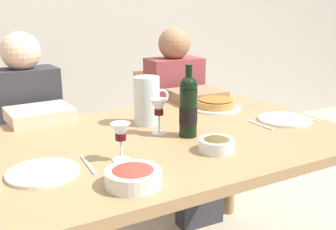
{
  "coord_description": "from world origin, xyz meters",
  "views": [
    {
      "loc": [
        -0.77,
        -1.35,
        1.28
      ],
      "look_at": [
        0.03,
        0.08,
        0.82
      ],
      "focal_mm": 41.58,
      "sensor_mm": 36.0,
      "label": 1
    }
  ],
  "objects_px": {
    "chair_right": "(166,126)",
    "dining_table": "(171,155)",
    "wine_glass_left_diner": "(121,134)",
    "dinner_plate_right_setting": "(43,172)",
    "diner_right": "(183,117)",
    "dinner_plate_left_setting": "(284,120)",
    "olive_bowl": "(217,144)",
    "diner_left": "(34,139)",
    "water_pitcher": "(147,103)",
    "wine_glass_right_diner": "(159,109)",
    "salad_bowl": "(133,176)",
    "wine_bottle": "(188,106)",
    "chair_left": "(26,147)",
    "baked_tart": "(216,104)"
  },
  "relations": [
    {
      "from": "chair_right",
      "to": "dining_table",
      "type": "bearing_deg",
      "value": 65.0
    },
    {
      "from": "wine_glass_left_diner",
      "to": "dinner_plate_right_setting",
      "type": "bearing_deg",
      "value": 176.87
    },
    {
      "from": "dinner_plate_right_setting",
      "to": "diner_right",
      "type": "xyz_separation_m",
      "value": [
        1.0,
        0.78,
        -0.15
      ]
    },
    {
      "from": "dinner_plate_left_setting",
      "to": "diner_right",
      "type": "relative_size",
      "value": 0.21
    },
    {
      "from": "olive_bowl",
      "to": "dinner_plate_right_setting",
      "type": "bearing_deg",
      "value": 170.25
    },
    {
      "from": "olive_bowl",
      "to": "chair_right",
      "type": "xyz_separation_m",
      "value": [
        0.4,
        1.12,
        -0.29
      ]
    },
    {
      "from": "diner_left",
      "to": "water_pitcher",
      "type": "bearing_deg",
      "value": 129.35
    },
    {
      "from": "wine_glass_left_diner",
      "to": "chair_right",
      "type": "relative_size",
      "value": 0.16
    },
    {
      "from": "diner_right",
      "to": "water_pitcher",
      "type": "bearing_deg",
      "value": 46.4
    },
    {
      "from": "wine_glass_right_diner",
      "to": "dinner_plate_right_setting",
      "type": "xyz_separation_m",
      "value": [
        -0.52,
        -0.18,
        -0.1
      ]
    },
    {
      "from": "chair_right",
      "to": "diner_right",
      "type": "relative_size",
      "value": 0.75
    },
    {
      "from": "salad_bowl",
      "to": "wine_glass_left_diner",
      "type": "xyz_separation_m",
      "value": [
        0.05,
        0.2,
        0.07
      ]
    },
    {
      "from": "wine_bottle",
      "to": "dinner_plate_left_setting",
      "type": "bearing_deg",
      "value": -3.82
    },
    {
      "from": "chair_left",
      "to": "diner_right",
      "type": "distance_m",
      "value": 0.94
    },
    {
      "from": "dining_table",
      "to": "chair_right",
      "type": "relative_size",
      "value": 1.72
    },
    {
      "from": "salad_bowl",
      "to": "diner_left",
      "type": "distance_m",
      "value": 1.03
    },
    {
      "from": "wine_bottle",
      "to": "chair_left",
      "type": "xyz_separation_m",
      "value": [
        -0.51,
        0.94,
        -0.39
      ]
    },
    {
      "from": "dinner_plate_right_setting",
      "to": "wine_glass_right_diner",
      "type": "bearing_deg",
      "value": 19.38
    },
    {
      "from": "baked_tart",
      "to": "dinner_plate_left_setting",
      "type": "distance_m",
      "value": 0.38
    },
    {
      "from": "wine_glass_left_diner",
      "to": "diner_right",
      "type": "xyz_separation_m",
      "value": [
        0.73,
        0.79,
        -0.24
      ]
    },
    {
      "from": "baked_tart",
      "to": "olive_bowl",
      "type": "bearing_deg",
      "value": -125.69
    },
    {
      "from": "wine_glass_right_diner",
      "to": "water_pitcher",
      "type": "bearing_deg",
      "value": 82.74
    },
    {
      "from": "dining_table",
      "to": "dinner_plate_right_setting",
      "type": "bearing_deg",
      "value": -165.46
    },
    {
      "from": "water_pitcher",
      "to": "chair_left",
      "type": "xyz_separation_m",
      "value": [
        -0.44,
        0.7,
        -0.36
      ]
    },
    {
      "from": "dining_table",
      "to": "baked_tart",
      "type": "height_order",
      "value": "baked_tart"
    },
    {
      "from": "olive_bowl",
      "to": "dinner_plate_left_setting",
      "type": "xyz_separation_m",
      "value": [
        0.52,
        0.17,
        -0.02
      ]
    },
    {
      "from": "chair_left",
      "to": "diner_left",
      "type": "bearing_deg",
      "value": 89.43
    },
    {
      "from": "chair_left",
      "to": "diner_right",
      "type": "bearing_deg",
      "value": 160.7
    },
    {
      "from": "chair_right",
      "to": "wine_glass_right_diner",
      "type": "bearing_deg",
      "value": 62.07
    },
    {
      "from": "dining_table",
      "to": "wine_bottle",
      "type": "relative_size",
      "value": 4.99
    },
    {
      "from": "wine_glass_right_diner",
      "to": "wine_glass_left_diner",
      "type": "bearing_deg",
      "value": -142.15
    },
    {
      "from": "salad_bowl",
      "to": "wine_glass_left_diner",
      "type": "bearing_deg",
      "value": 77.21
    },
    {
      "from": "dinner_plate_right_setting",
      "to": "chair_right",
      "type": "bearing_deg",
      "value": 45.07
    },
    {
      "from": "olive_bowl",
      "to": "wine_glass_right_diner",
      "type": "height_order",
      "value": "wine_glass_right_diner"
    },
    {
      "from": "dining_table",
      "to": "baked_tart",
      "type": "relative_size",
      "value": 5.7
    },
    {
      "from": "wine_glass_right_diner",
      "to": "chair_right",
      "type": "distance_m",
      "value": 1.03
    },
    {
      "from": "olive_bowl",
      "to": "diner_right",
      "type": "height_order",
      "value": "diner_right"
    },
    {
      "from": "wine_bottle",
      "to": "dinner_plate_right_setting",
      "type": "relative_size",
      "value": 1.3
    },
    {
      "from": "wine_bottle",
      "to": "diner_left",
      "type": "height_order",
      "value": "diner_left"
    },
    {
      "from": "water_pitcher",
      "to": "wine_glass_left_diner",
      "type": "xyz_separation_m",
      "value": [
        -0.27,
        -0.35,
        0.0
      ]
    },
    {
      "from": "wine_bottle",
      "to": "baked_tart",
      "type": "height_order",
      "value": "wine_bottle"
    },
    {
      "from": "wine_bottle",
      "to": "olive_bowl",
      "type": "xyz_separation_m",
      "value": [
        -0.0,
        -0.2,
        -0.1
      ]
    },
    {
      "from": "wine_glass_left_diner",
      "to": "dining_table",
      "type": "bearing_deg",
      "value": 28.73
    },
    {
      "from": "salad_bowl",
      "to": "chair_left",
      "type": "relative_size",
      "value": 0.2
    },
    {
      "from": "wine_bottle",
      "to": "olive_bowl",
      "type": "relative_size",
      "value": 2.28
    },
    {
      "from": "wine_bottle",
      "to": "wine_glass_right_diner",
      "type": "xyz_separation_m",
      "value": [
        -0.09,
        0.09,
        -0.02
      ]
    },
    {
      "from": "dining_table",
      "to": "wine_glass_left_diner",
      "type": "relative_size",
      "value": 11.0
    },
    {
      "from": "dining_table",
      "to": "diner_left",
      "type": "relative_size",
      "value": 1.29
    },
    {
      "from": "baked_tart",
      "to": "wine_glass_left_diner",
      "type": "height_order",
      "value": "wine_glass_left_diner"
    },
    {
      "from": "baked_tart",
      "to": "salad_bowl",
      "type": "height_order",
      "value": "baked_tart"
    }
  ]
}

